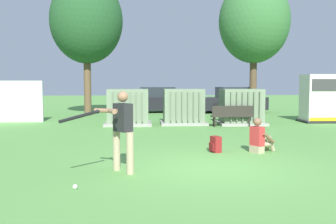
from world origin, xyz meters
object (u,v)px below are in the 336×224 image
at_px(generator_enclosure, 318,99).
at_px(parked_car_left_of_center, 233,101).
at_px(park_bench, 232,114).
at_px(backpack, 215,144).
at_px(seated_spectator, 260,139).
at_px(transformer_west, 128,108).
at_px(batter, 121,127).
at_px(parked_car_leftmost, 156,101).
at_px(transformer_mid_west, 183,107).
at_px(sports_ball, 75,187).
at_px(transformer_mid_east, 241,107).

height_order(generator_enclosure, parked_car_left_of_center, generator_enclosure).
xyz_separation_m(park_bench, backpack, (-1.86, -5.96, -0.32)).
xyz_separation_m(generator_enclosure, seated_spectator, (-5.22, -7.64, -0.76)).
height_order(generator_enclosure, backpack, generator_enclosure).
xyz_separation_m(transformer_west, batter, (0.20, -9.15, 0.19)).
distance_m(batter, parked_car_leftmost, 16.42).
relative_size(seated_spectator, backpack, 2.19).
xyz_separation_m(seated_spectator, parked_car_left_of_center, (2.53, 13.83, 0.38)).
relative_size(transformer_mid_west, sports_ball, 23.33).
xyz_separation_m(sports_ball, parked_car_leftmost, (2.04, 17.61, 0.71)).
xyz_separation_m(park_bench, parked_car_leftmost, (-3.05, 8.18, 0.22)).
xyz_separation_m(generator_enclosure, parked_car_left_of_center, (-2.69, 6.19, -0.38)).
relative_size(transformer_west, seated_spectator, 2.18).
xyz_separation_m(transformer_west, backpack, (2.67, -6.93, -0.57)).
xyz_separation_m(generator_enclosure, batter, (-8.89, -9.76, -0.16)).
xyz_separation_m(transformer_west, parked_car_left_of_center, (6.41, 6.80, -0.04)).
relative_size(batter, sports_ball, 19.33).
bearing_deg(parked_car_leftmost, sports_ball, -96.59).
bearing_deg(transformer_mid_east, seated_spectator, -100.40).
bearing_deg(batter, parked_car_left_of_center, 68.75).
bearing_deg(batter, transformer_mid_west, 76.03).
relative_size(transformer_mid_west, transformer_mid_east, 1.00).
xyz_separation_m(batter, parked_car_left_of_center, (6.20, 15.95, -0.22)).
relative_size(seated_spectator, parked_car_leftmost, 0.22).
bearing_deg(transformer_west, batter, -88.73).
xyz_separation_m(transformer_mid_west, transformer_mid_east, (2.62, -0.30, 0.00)).
relative_size(park_bench, seated_spectator, 1.88).
height_order(batter, seated_spectator, batter).
relative_size(backpack, parked_car_left_of_center, 0.10).
xyz_separation_m(batter, sports_ball, (-0.76, -1.24, -0.93)).
xyz_separation_m(transformer_mid_east, backpack, (-2.48, -6.80, -0.57)).
bearing_deg(sports_ball, backpack, 47.08).
xyz_separation_m(seated_spectator, parked_car_leftmost, (-2.40, 14.25, 0.38)).
bearing_deg(seated_spectator, transformer_west, 118.87).
height_order(park_bench, sports_ball, park_bench).
distance_m(transformer_mid_east, generator_enclosure, 4.04).
bearing_deg(transformer_mid_east, park_bench, -126.27).
bearing_deg(parked_car_leftmost, transformer_mid_east, -63.47).
height_order(seated_spectator, parked_car_leftmost, parked_car_leftmost).
bearing_deg(transformer_west, transformer_mid_west, 3.95).
height_order(generator_enclosure, park_bench, generator_enclosure).
height_order(parked_car_leftmost, parked_car_left_of_center, same).
bearing_deg(transformer_mid_east, sports_ball, -119.03).
bearing_deg(sports_ball, generator_enclosure, 48.74).
relative_size(transformer_mid_west, seated_spectator, 2.18).
height_order(batter, sports_ball, batter).
xyz_separation_m(backpack, parked_car_leftmost, (-1.19, 14.14, 0.54)).
height_order(batter, backpack, batter).
height_order(seated_spectator, backpack, seated_spectator).
bearing_deg(transformer_mid_west, parked_car_leftmost, 98.44).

